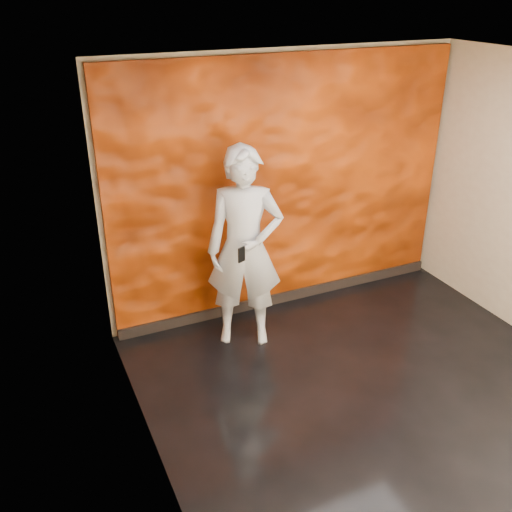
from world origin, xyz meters
name	(u,v)px	position (x,y,z in m)	size (l,w,h in m)	color
room	(401,260)	(0.00, 0.00, 1.40)	(4.02, 4.02, 2.81)	black
feature_wall	(287,188)	(0.00, 1.96, 1.38)	(3.90, 0.06, 2.75)	#DE4C0B
baseboard	(286,296)	(0.00, 1.92, 0.06)	(3.90, 0.04, 0.12)	black
man	(245,249)	(-0.72, 1.43, 1.02)	(0.74, 0.49, 2.04)	#9B9EAA
phone	(241,255)	(-0.87, 1.16, 1.11)	(0.08, 0.02, 0.15)	black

